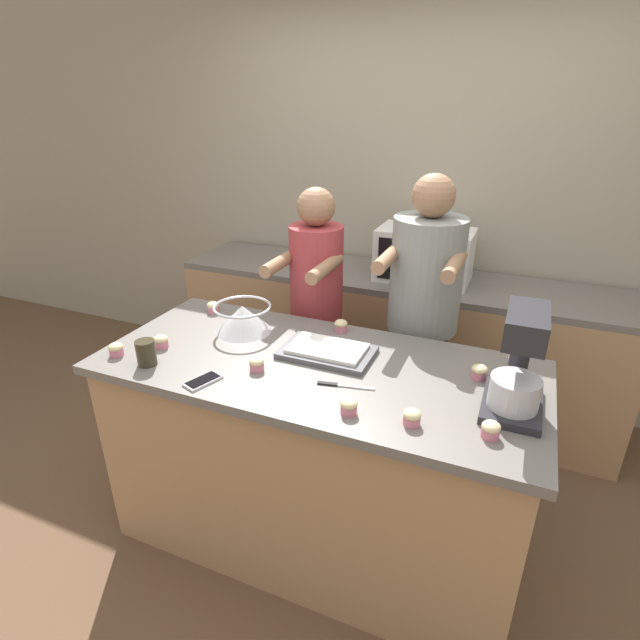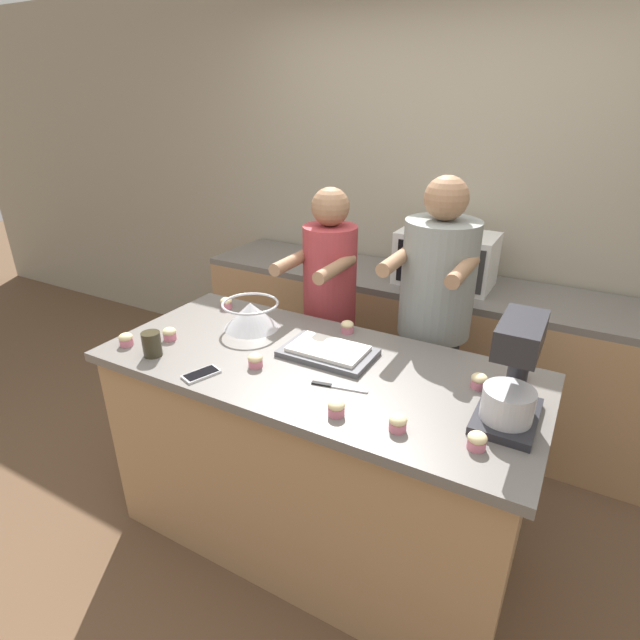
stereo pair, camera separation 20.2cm
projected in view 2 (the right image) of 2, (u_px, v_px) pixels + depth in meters
The scene contains 23 objects.
ground_plane at pixel (316, 532), 2.46m from camera, with size 16.00×16.00×0.00m, color brown.
back_wall at pixel (440, 200), 3.19m from camera, with size 10.00×0.06×2.70m.
island_counter at pixel (316, 454), 2.26m from camera, with size 1.83×0.82×0.95m.
back_counter at pixel (411, 345), 3.28m from camera, with size 2.80×0.60×0.93m.
person_left at pixel (329, 321), 2.74m from camera, with size 0.30×0.48×1.55m.
person_right at pixel (432, 338), 2.47m from camera, with size 0.36×0.51×1.65m.
stand_mixer at pixel (513, 378), 1.64m from camera, with size 0.20×0.30×0.38m.
mixing_bowl at pixel (251, 314), 2.35m from camera, with size 0.27×0.27×0.13m.
baking_tray at pixel (328, 351), 2.12m from camera, with size 0.39×0.24×0.04m.
microwave_oven at pixel (446, 259), 2.95m from camera, with size 0.56×0.33×0.31m.
cell_phone at pixel (201, 374), 1.97m from camera, with size 0.11×0.16×0.01m.
drinking_glass at pixel (152, 344), 2.11m from camera, with size 0.08×0.08×0.11m.
knife at pixel (336, 387), 1.89m from camera, with size 0.22×0.06×0.01m.
cupcake_0 at pixel (520, 372), 1.94m from camera, with size 0.06×0.06×0.06m.
cupcake_1 at pixel (477, 441), 1.56m from camera, with size 0.06×0.06×0.06m.
cupcake_2 at pixel (336, 408), 1.72m from camera, with size 0.06×0.06×0.06m.
cupcake_3 at pixel (169, 334), 2.25m from camera, with size 0.06×0.06×0.06m.
cupcake_4 at pixel (398, 423), 1.64m from camera, with size 0.06×0.06×0.06m.
cupcake_5 at pixel (126, 339), 2.20m from camera, with size 0.06×0.06×0.06m.
cupcake_6 at pixel (347, 327), 2.32m from camera, with size 0.06×0.06×0.06m.
cupcake_7 at pixel (479, 381), 1.88m from camera, with size 0.06×0.06×0.06m.
cupcake_8 at pixel (226, 303), 2.59m from camera, with size 0.06×0.06×0.06m.
cupcake_9 at pixel (255, 360), 2.03m from camera, with size 0.06×0.06×0.06m.
Camera 2 is at (0.90, -1.57, 1.96)m, focal length 28.00 mm.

